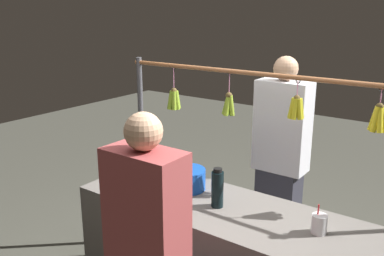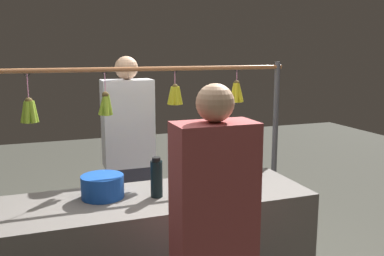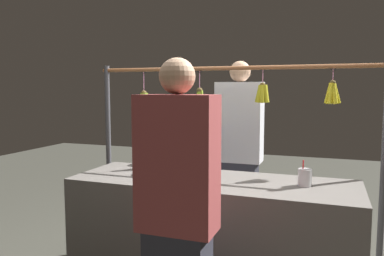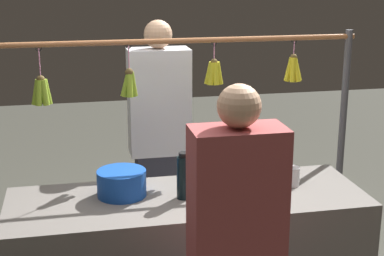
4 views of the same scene
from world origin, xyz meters
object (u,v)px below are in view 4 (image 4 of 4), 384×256
object	(u,v)px
water_bottle	(184,177)
blue_bucket	(122,183)
drink_cup	(292,176)
vendor_person	(160,148)

from	to	relation	value
water_bottle	blue_bucket	world-z (taller)	water_bottle
water_bottle	drink_cup	size ratio (longest dim) A/B	1.54
blue_bucket	drink_cup	bearing A→B (deg)	177.04
blue_bucket	drink_cup	size ratio (longest dim) A/B	1.60
blue_bucket	vendor_person	world-z (taller)	vendor_person
water_bottle	vendor_person	xyz separation A→B (m)	(-0.01, -0.90, -0.12)
water_bottle	blue_bucket	distance (m)	0.34
water_bottle	vendor_person	world-z (taller)	vendor_person
drink_cup	vendor_person	size ratio (longest dim) A/B	0.10
blue_bucket	water_bottle	bearing A→B (deg)	162.02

